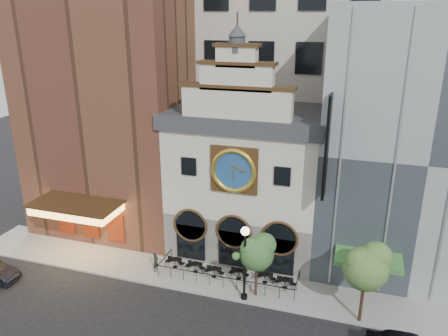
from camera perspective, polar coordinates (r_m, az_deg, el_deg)
The scene contains 17 objects.
ground at distance 32.89m, azimuth -0.79°, elevation -16.69°, with size 120.00×120.00×0.00m, color black.
sidewalk at distance 34.81m, azimuth 0.54°, elevation -14.28°, with size 44.00×5.00×0.15m, color gray.
clock_building at distance 36.39m, azimuth 3.03°, elevation -1.05°, with size 12.60×8.78×18.65m.
theater_building at distance 41.75m, azimuth -13.81°, elevation 9.50°, with size 14.00×15.60×25.00m.
retail_building at distance 36.68m, azimuth 24.11°, elevation 3.09°, with size 14.00×14.40×20.00m.
office_tower at distance 46.01m, azimuth 7.43°, elevation 20.00°, with size 20.00×16.00×40.00m, color beige.
cafe_railing at distance 34.52m, azimuth 0.55°, elevation -13.56°, with size 10.60×2.60×0.90m, color black, non-canonical shape.
bistro_0 at distance 36.04m, azimuth -6.43°, elevation -12.12°, with size 1.58×0.68×0.90m.
bistro_1 at distance 35.33m, azimuth -3.77°, elevation -12.74°, with size 1.58×0.68×0.90m.
bistro_2 at distance 34.68m, azimuth -1.30°, elevation -13.36°, with size 1.58×0.68×0.90m.
bistro_3 at distance 34.48m, azimuth 1.95°, elevation -13.59°, with size 1.58×0.68×0.90m.
bistro_4 at distance 34.16m, azimuth 5.38°, elevation -14.02°, with size 1.58×0.68×0.90m.
bistro_5 at distance 33.76m, azimuth 7.97°, elevation -14.58°, with size 1.58×0.68×0.90m.
pedestrian at distance 35.63m, azimuth -8.90°, elevation -12.02°, with size 0.58×0.38×1.59m, color black.
lamppost at distance 30.76m, azimuth 2.73°, elevation -11.32°, with size 1.82×0.66×5.70m.
tree_left at distance 31.18m, azimuth 4.39°, elevation -10.79°, with size 2.53×2.44×4.88m.
tree_right at distance 29.76m, azimuth 18.16°, elevation -11.98°, with size 2.98×2.87×5.74m.
Camera 1 is at (8.43, -25.23, 19.35)m, focal length 35.00 mm.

